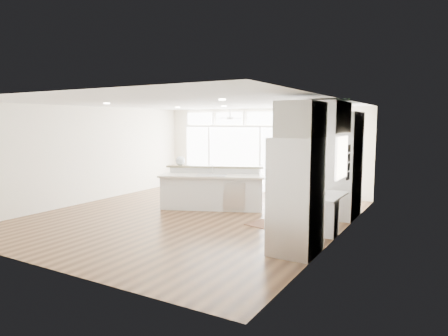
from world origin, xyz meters
The scene contains 24 objects.
floor centered at (0.00, 0.00, -0.01)m, with size 7.00×8.00×0.02m, color #3E2413.
ceiling centered at (0.00, 0.00, 2.70)m, with size 7.00×8.00×0.02m, color white.
wall_back centered at (0.00, 4.00, 1.35)m, with size 7.00×0.04×2.70m, color white.
wall_front centered at (0.00, -4.00, 1.35)m, with size 7.00×0.04×2.70m, color white.
wall_left centered at (-3.50, 0.00, 1.35)m, with size 0.04×8.00×2.70m, color white.
wall_right centered at (3.50, 0.00, 1.35)m, with size 0.04×8.00×2.70m, color white.
glass_wall centered at (0.00, 3.94, 1.05)m, with size 5.80×0.06×2.08m, color white.
transom_row centered at (0.00, 3.94, 2.38)m, with size 5.90×0.06×0.40m, color white.
desk_window centered at (3.46, 0.30, 1.55)m, with size 0.04×0.85×0.85m, color white.
ceiling_fan centered at (-0.50, 2.80, 2.48)m, with size 1.16×1.16×0.32m, color white.
recessed_lights centered at (0.00, 0.20, 2.68)m, with size 3.40×3.00×0.02m, color white.
oven_cabinet centered at (3.17, 1.80, 1.25)m, with size 0.64×1.20×2.50m, color silver.
desk_nook centered at (3.13, 0.30, 0.38)m, with size 0.72×1.30×0.76m, color silver.
upper_cabinets centered at (3.17, 0.30, 2.35)m, with size 0.64×1.30×0.64m, color silver.
refrigerator centered at (3.11, -1.35, 1.00)m, with size 0.76×0.90×2.00m, color silver.
fridge_cabinet centered at (3.17, -1.35, 2.30)m, with size 0.64×0.90×0.60m, color silver.
framed_photos centered at (3.46, 0.92, 1.40)m, with size 0.06×0.22×0.80m, color black.
kitchen_island centered at (0.00, 0.95, 0.54)m, with size 2.74×1.03×1.09m, color silver.
rug centered at (2.01, 0.12, 0.01)m, with size 0.94×0.68×0.01m, color #321910.
office_chair centered at (2.60, 0.57, 0.46)m, with size 0.48×0.44×0.92m, color black.
fishbowl centered at (-1.03, 0.96, 1.21)m, with size 0.25×0.25×0.25m, color white.
monitor centered at (3.05, 0.30, 0.98)m, with size 0.09×0.52×0.43m, color black.
keyboard centered at (2.88, 0.30, 0.77)m, with size 0.11×0.30×0.01m, color silver.
potted_plant centered at (3.17, 1.80, 2.62)m, with size 0.28×0.31×0.24m, color #285022.
Camera 1 is at (5.41, -7.79, 2.25)m, focal length 32.00 mm.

